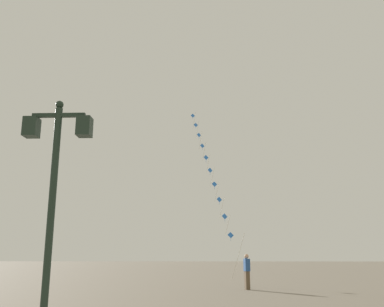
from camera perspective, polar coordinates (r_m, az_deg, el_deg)
ground_plane at (r=21.78m, az=0.31°, el=-18.01°), size 160.00×160.00×0.00m
twin_lantern_lamp_post at (r=8.70m, az=-18.20°, el=-2.27°), size 1.37×0.28×4.77m
kite_train at (r=30.35m, az=2.60°, el=-2.71°), size 3.44×12.35×13.92m
kite_flyer at (r=21.79m, az=7.47°, el=-15.52°), size 0.31×0.63×1.71m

